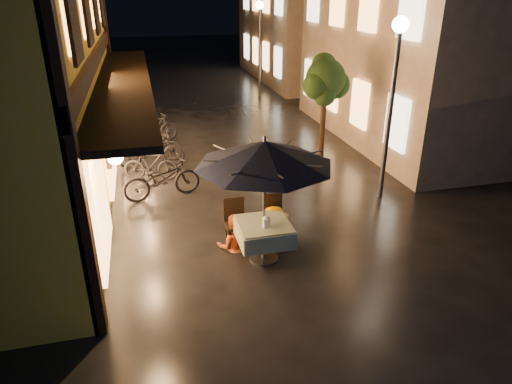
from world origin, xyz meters
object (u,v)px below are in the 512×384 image
object	(u,v)px
patio_umbrella	(264,153)
table_lantern	(266,220)
person_yellow	(274,209)
cafe_table	(264,232)
streetlamp_near	(394,78)
person_orange	(233,216)
bicycle_0	(162,179)

from	to	relation	value
patio_umbrella	table_lantern	distance (m)	1.24
person_yellow	cafe_table	bearing A→B (deg)	58.73
streetlamp_near	person_orange	distance (m)	4.83
table_lantern	patio_umbrella	bearing A→B (deg)	90.00
patio_umbrella	cafe_table	bearing A→B (deg)	-176.42
bicycle_0	patio_umbrella	bearing A→B (deg)	-164.66
table_lantern	bicycle_0	xyz separation A→B (m)	(-1.69, 3.50, -0.42)
cafe_table	patio_umbrella	distance (m)	1.56
person_orange	patio_umbrella	bearing A→B (deg)	138.01
person_orange	table_lantern	bearing A→B (deg)	131.16
table_lantern	bicycle_0	distance (m)	3.91
cafe_table	patio_umbrella	bearing A→B (deg)	3.58
cafe_table	streetlamp_near	bearing A→B (deg)	30.09
table_lantern	person_yellow	distance (m)	0.78
person_orange	cafe_table	bearing A→B (deg)	138.01
patio_umbrella	person_yellow	world-z (taller)	patio_umbrella
streetlamp_near	table_lantern	distance (m)	4.65
cafe_table	person_orange	distance (m)	0.75
patio_umbrella	table_lantern	world-z (taller)	patio_umbrella
cafe_table	bicycle_0	distance (m)	3.74
cafe_table	person_yellow	size ratio (longest dim) A/B	0.63
cafe_table	table_lantern	world-z (taller)	table_lantern
table_lantern	person_orange	xyz separation A→B (m)	(-0.47, 0.74, -0.22)
person_orange	bicycle_0	bearing A→B (deg)	-57.39
patio_umbrella	bicycle_0	world-z (taller)	patio_umbrella
table_lantern	person_yellow	xyz separation A→B (m)	(0.35, 0.68, -0.13)
cafe_table	patio_umbrella	size ratio (longest dim) A/B	0.40
table_lantern	bicycle_0	world-z (taller)	table_lantern
patio_umbrella	person_orange	world-z (taller)	patio_umbrella
patio_umbrella	bicycle_0	bearing A→B (deg)	116.88
table_lantern	person_orange	bearing A→B (deg)	122.41
table_lantern	streetlamp_near	bearing A→B (deg)	32.05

